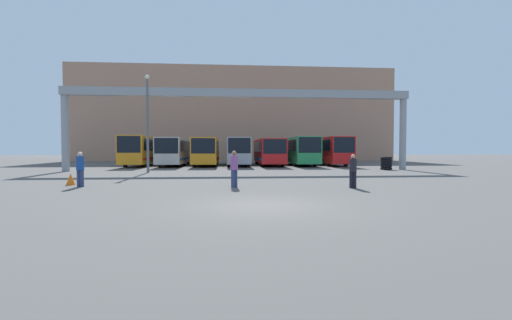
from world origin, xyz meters
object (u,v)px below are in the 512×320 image
(pedestrian_near_right, at_px, (80,168))
(bus_slot_3, at_px, (238,150))
(pedestrian_far_center, at_px, (353,170))
(traffic_cone, at_px, (71,179))
(bus_slot_5, at_px, (299,149))
(bus_slot_1, at_px, (175,150))
(tire_stack, at_px, (386,163))
(pedestrian_near_center, at_px, (234,168))
(bus_slot_0, at_px, (143,149))
(lamp_post, at_px, (148,119))
(bus_slot_4, at_px, (268,150))
(bus_slot_6, at_px, (328,149))
(bus_slot_2, at_px, (206,150))

(pedestrian_near_right, bearing_deg, bus_slot_3, -98.25)
(pedestrian_far_center, bearing_deg, traffic_cone, -178.19)
(bus_slot_5, distance_m, pedestrian_far_center, 23.46)
(bus_slot_1, xyz_separation_m, bus_slot_3, (7.17, 0.44, 0.02))
(pedestrian_far_center, distance_m, tire_stack, 16.36)
(pedestrian_near_center, height_order, tire_stack, pedestrian_near_center)
(bus_slot_0, height_order, lamp_post, lamp_post)
(bus_slot_0, height_order, bus_slot_1, bus_slot_0)
(bus_slot_0, height_order, pedestrian_far_center, bus_slot_0)
(traffic_cone, bearing_deg, bus_slot_3, 65.97)
(bus_slot_4, distance_m, pedestrian_far_center, 23.52)
(pedestrian_near_right, xyz_separation_m, lamp_post, (0.99, 10.30, 3.34))
(bus_slot_1, bearing_deg, lamp_post, -92.00)
(tire_stack, bearing_deg, pedestrian_near_right, -150.47)
(bus_slot_6, bearing_deg, bus_slot_2, -177.84)
(bus_slot_6, relative_size, pedestrian_far_center, 6.92)
(bus_slot_1, distance_m, lamp_post, 11.78)
(bus_slot_5, height_order, pedestrian_near_center, bus_slot_5)
(bus_slot_0, relative_size, bus_slot_1, 1.01)
(bus_slot_4, relative_size, pedestrian_near_right, 6.33)
(pedestrian_near_center, relative_size, lamp_post, 0.23)
(bus_slot_0, relative_size, pedestrian_far_center, 6.80)
(pedestrian_near_right, relative_size, lamp_post, 0.23)
(bus_slot_0, distance_m, traffic_cone, 20.96)
(bus_slot_4, xyz_separation_m, bus_slot_6, (7.17, 0.12, 0.12))
(bus_slot_0, distance_m, lamp_post, 12.23)
(pedestrian_near_right, bearing_deg, pedestrian_near_center, -172.68)
(bus_slot_3, xyz_separation_m, bus_slot_6, (10.75, -0.28, 0.05))
(pedestrian_near_right, relative_size, traffic_cone, 2.88)
(traffic_cone, bearing_deg, bus_slot_1, 83.68)
(bus_slot_5, xyz_separation_m, lamp_post, (-14.73, -11.42, 2.43))
(bus_slot_2, distance_m, lamp_post, 12.08)
(bus_slot_1, height_order, bus_slot_5, bus_slot_5)
(bus_slot_2, distance_m, pedestrian_near_right, 22.01)
(bus_slot_0, relative_size, bus_slot_6, 0.98)
(bus_slot_5, bearing_deg, traffic_cone, -128.76)
(bus_slot_0, relative_size, lamp_post, 1.43)
(bus_slot_4, relative_size, pedestrian_near_center, 6.15)
(bus_slot_5, bearing_deg, pedestrian_near_right, -125.90)
(bus_slot_2, xyz_separation_m, pedestrian_near_center, (2.75, -22.17, -0.81))
(bus_slot_1, distance_m, pedestrian_near_right, 21.87)
(bus_slot_1, relative_size, bus_slot_4, 0.99)
(bus_slot_2, height_order, tire_stack, bus_slot_2)
(bus_slot_3, bearing_deg, bus_slot_1, -176.50)
(bus_slot_0, bearing_deg, bus_slot_4, -0.07)
(bus_slot_0, relative_size, tire_stack, 9.36)
(pedestrian_near_center, height_order, traffic_cone, pedestrian_near_center)
(bus_slot_3, xyz_separation_m, bus_slot_5, (7.17, -0.52, 0.05))
(bus_slot_6, distance_m, traffic_cone, 29.17)
(pedestrian_near_right, distance_m, lamp_post, 10.87)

